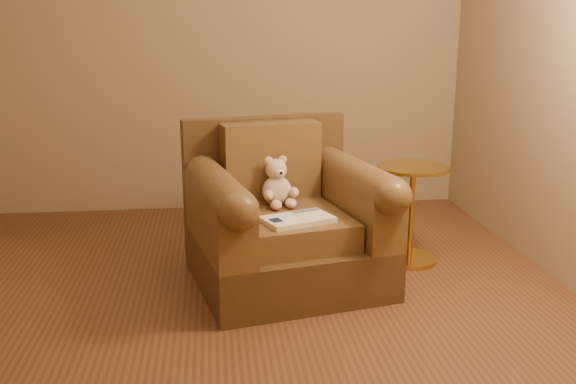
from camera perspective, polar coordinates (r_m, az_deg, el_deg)
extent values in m
plane|color=brown|center=(3.57, -5.54, -10.18)|extent=(4.00, 4.00, 0.00)
cube|color=#937D5A|center=(5.24, -6.47, 13.05)|extent=(4.00, 0.02, 2.70)
cube|color=#937D5A|center=(1.24, -4.79, 7.71)|extent=(4.00, 0.02, 2.70)
cube|color=#4B3319|center=(3.82, -0.09, -5.99)|extent=(1.22, 1.18, 0.29)
cube|color=#4B3319|center=(4.09, -2.09, 2.25)|extent=(1.04, 0.32, 0.64)
cube|color=brown|center=(3.70, 0.17, -3.03)|extent=(0.74, 0.84, 0.16)
cube|color=brown|center=(3.95, -1.53, 2.80)|extent=(0.62, 0.29, 0.47)
cube|color=brown|center=(3.57, -6.17, -2.32)|extent=(0.39, 0.91, 0.33)
cube|color=brown|center=(3.83, 6.07, -1.13)|extent=(0.39, 0.91, 0.33)
cylinder|color=brown|center=(3.52, -6.24, 0.27)|extent=(0.39, 0.91, 0.21)
cylinder|color=brown|center=(3.78, 6.14, 1.29)|extent=(0.39, 0.91, 0.21)
ellipsoid|color=beige|center=(3.83, -0.99, 0.12)|extent=(0.17, 0.16, 0.18)
sphere|color=beige|center=(3.81, -1.06, 2.02)|extent=(0.13, 0.13, 0.13)
ellipsoid|color=beige|center=(3.79, -1.73, 2.78)|extent=(0.05, 0.03, 0.05)
ellipsoid|color=beige|center=(3.82, -0.47, 2.88)|extent=(0.05, 0.03, 0.05)
ellipsoid|color=beige|center=(3.76, -0.72, 1.67)|extent=(0.06, 0.04, 0.05)
sphere|color=black|center=(3.74, -0.61, 1.70)|extent=(0.02, 0.02, 0.02)
ellipsoid|color=beige|center=(3.74, -1.73, -0.27)|extent=(0.06, 0.11, 0.06)
ellipsoid|color=beige|center=(3.80, 0.54, -0.02)|extent=(0.06, 0.11, 0.06)
ellipsoid|color=beige|center=(3.73, -1.06, -1.15)|extent=(0.07, 0.11, 0.06)
ellipsoid|color=beige|center=(3.77, 0.27, -1.00)|extent=(0.07, 0.11, 0.06)
cube|color=beige|center=(3.51, 0.88, -2.47)|extent=(0.43, 0.35, 0.03)
cube|color=white|center=(3.46, -0.47, -2.46)|extent=(0.25, 0.27, 0.00)
cube|color=white|center=(3.55, 2.20, -2.03)|extent=(0.25, 0.27, 0.00)
cube|color=beige|center=(3.51, 0.88, -2.23)|extent=(0.09, 0.21, 0.00)
cube|color=#0F1638|center=(3.44, -1.09, -2.52)|extent=(0.09, 0.10, 0.00)
cube|color=slate|center=(3.62, 1.57, -1.68)|extent=(0.17, 0.10, 0.00)
cylinder|color=gold|center=(4.27, 10.68, -5.86)|extent=(0.36, 0.36, 0.03)
cylinder|color=gold|center=(4.18, 10.87, -1.97)|extent=(0.04, 0.04, 0.59)
cylinder|color=gold|center=(4.10, 11.08, 2.13)|extent=(0.45, 0.45, 0.02)
cylinder|color=gold|center=(4.10, 11.07, 1.93)|extent=(0.04, 0.04, 0.02)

